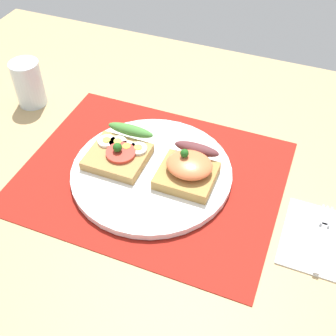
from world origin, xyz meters
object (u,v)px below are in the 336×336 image
at_px(sandwich_salmon, 189,168).
at_px(napkin, 323,240).
at_px(plate, 152,172).
at_px(drinking_glass, 29,83).
at_px(sandwich_egg_tomato, 121,150).
at_px(fork, 323,235).

bearing_deg(sandwich_salmon, napkin, -9.86).
bearing_deg(plate, napkin, -6.02).
bearing_deg(drinking_glass, sandwich_salmon, -14.17).
bearing_deg(plate, sandwich_egg_tomato, 167.80).
bearing_deg(fork, drinking_glass, 167.80).
relative_size(plate, drinking_glass, 2.94).
height_order(sandwich_egg_tomato, napkin, sandwich_egg_tomato).
bearing_deg(drinking_glass, fork, -12.20).
xyz_separation_m(plate, drinking_glass, (-0.31, 0.10, 0.04)).
xyz_separation_m(sandwich_egg_tomato, fork, (0.35, -0.04, -0.02)).
distance_m(plate, fork, 0.29).
xyz_separation_m(sandwich_egg_tomato, napkin, (0.35, -0.04, -0.02)).
bearing_deg(sandwich_salmon, plate, -172.17).
distance_m(plate, drinking_glass, 0.33).
distance_m(sandwich_egg_tomato, sandwich_salmon, 0.13).
distance_m(sandwich_egg_tomato, drinking_glass, 0.26).
height_order(napkin, drinking_glass, drinking_glass).
bearing_deg(fork, plate, 174.77).
distance_m(fork, drinking_glass, 0.61).
bearing_deg(sandwich_egg_tomato, sandwich_salmon, -2.14).
relative_size(napkin, fork, 1.01).
relative_size(sandwich_egg_tomato, sandwich_salmon, 1.08).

